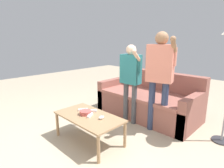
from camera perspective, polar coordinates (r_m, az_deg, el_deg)
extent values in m
plane|color=tan|center=(2.97, -2.39, -17.19)|extent=(12.00, 12.00, 0.00)
cube|color=brown|center=(3.86, 10.74, -6.48)|extent=(1.96, 0.95, 0.42)
cube|color=#94584D|center=(3.72, 10.25, -3.29)|extent=(1.68, 0.83, 0.06)
cube|color=brown|center=(4.05, 14.04, 0.71)|extent=(1.96, 0.18, 0.44)
cube|color=brown|center=(4.37, 0.84, -2.41)|extent=(0.14, 0.95, 0.63)
cube|color=brown|center=(3.44, 23.61, -8.12)|extent=(0.14, 0.95, 0.63)
cube|color=#997551|center=(2.83, -7.13, -9.88)|extent=(1.06, 0.57, 0.03)
cylinder|color=#997551|center=(3.17, -16.40, -11.76)|extent=(0.04, 0.04, 0.39)
cylinder|color=#997551|center=(2.45, -4.17, -19.35)|extent=(0.04, 0.04, 0.39)
cylinder|color=#997551|center=(3.41, -8.95, -9.45)|extent=(0.04, 0.04, 0.39)
cylinder|color=#997551|center=(2.75, 3.99, -15.27)|extent=(0.04, 0.04, 0.39)
cylinder|color=#B24C47|center=(2.87, -8.17, -8.67)|extent=(0.18, 0.18, 0.06)
ellipsoid|color=white|center=(2.69, -3.26, -10.18)|extent=(0.06, 0.09, 0.05)
cylinder|color=#4C4C51|center=(2.69, -3.08, -9.58)|extent=(0.02, 0.02, 0.01)
cylinder|color=#2D2D33|center=(3.42, 30.52, -14.70)|extent=(0.28, 0.28, 0.02)
cylinder|color=#2D3856|center=(3.22, 11.99, -6.52)|extent=(0.11, 0.11, 0.86)
cylinder|color=#2D3856|center=(3.17, 15.71, -7.07)|extent=(0.11, 0.11, 0.86)
cube|color=#DB7F6B|center=(3.03, 14.62, 6.13)|extent=(0.45, 0.31, 0.59)
sphere|color=#936B4C|center=(3.00, 15.07, 13.44)|extent=(0.20, 0.20, 0.20)
cylinder|color=#936B4C|center=(3.09, 10.92, 5.97)|extent=(0.07, 0.07, 0.56)
cylinder|color=#DB7F6B|center=(2.97, 18.57, 7.92)|extent=(0.07, 0.07, 0.28)
cylinder|color=#936B4C|center=(2.87, 18.46, 10.94)|extent=(0.13, 0.26, 0.24)
sphere|color=#936B4C|center=(2.78, 18.25, 13.03)|extent=(0.08, 0.08, 0.08)
cylinder|color=#47474C|center=(3.52, 4.27, -5.47)|extent=(0.09, 0.09, 0.75)
cylinder|color=#47474C|center=(3.41, 6.78, -6.13)|extent=(0.09, 0.09, 0.75)
cube|color=#28757A|center=(3.31, 5.76, 4.56)|extent=(0.36, 0.21, 0.51)
sphere|color=beige|center=(3.27, 5.90, 10.39)|extent=(0.18, 0.18, 0.18)
cylinder|color=beige|center=(3.42, 3.33, 4.50)|extent=(0.07, 0.07, 0.49)
cylinder|color=#28757A|center=(3.19, 8.40, 5.94)|extent=(0.07, 0.07, 0.24)
cylinder|color=beige|center=(3.11, 7.66, 8.33)|extent=(0.07, 0.22, 0.21)
sphere|color=beige|center=(3.04, 6.84, 9.94)|extent=(0.07, 0.07, 0.07)
cube|color=white|center=(2.96, -6.14, -8.17)|extent=(0.13, 0.13, 0.03)
cylinder|color=silver|center=(2.95, -5.61, -7.87)|extent=(0.01, 0.01, 0.00)
cube|color=silver|center=(2.96, -7.04, -7.85)|extent=(0.02, 0.02, 0.00)
cube|color=white|center=(3.03, -8.85, -7.77)|extent=(0.11, 0.15, 0.03)
cylinder|color=silver|center=(3.02, -8.34, -7.43)|extent=(0.01, 0.01, 0.00)
cube|color=silver|center=(3.02, -9.73, -7.53)|extent=(0.02, 0.02, 0.00)
cube|color=white|center=(2.80, -6.75, -9.51)|extent=(0.10, 0.15, 0.03)
cylinder|color=silver|center=(2.82, -6.54, -8.98)|extent=(0.01, 0.01, 0.00)
cube|color=silver|center=(2.75, -7.14, -9.55)|extent=(0.02, 0.02, 0.00)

